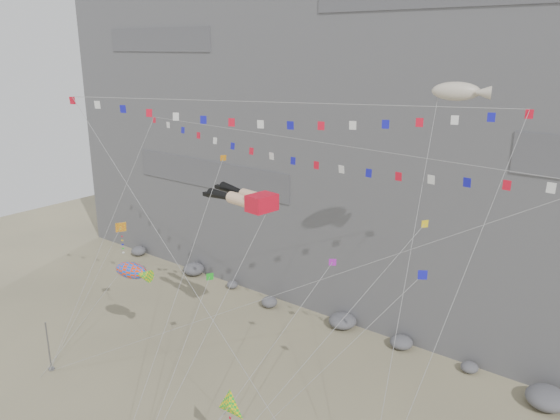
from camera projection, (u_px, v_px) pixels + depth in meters
name	position (u px, v px, depth m)	size (l,w,h in m)	color
cliff	(428.00, 49.00, 55.39)	(80.00, 28.00, 50.00)	slate
talus_boulders	(342.00, 321.00, 51.05)	(60.00, 3.00, 1.20)	#5D5D62
anchor_pole_left	(48.00, 346.00, 43.85)	(0.12, 0.12, 4.29)	slate
legs_kite	(244.00, 198.00, 40.41)	(7.91, 16.77, 20.95)	red
flag_banner_upper	(304.00, 140.00, 38.86)	(37.89, 14.85, 27.83)	red
flag_banner_lower	(275.00, 103.00, 35.57)	(28.54, 14.18, 26.09)	red
harlequin_kite	(121.00, 228.00, 43.59)	(3.91, 6.84, 13.15)	red
fish_windsock	(131.00, 271.00, 43.59)	(6.13, 7.74, 11.14)	#F43C0C
delta_kite	(229.00, 406.00, 31.78)	(3.56, 4.65, 7.22)	yellow
blimp_windsock	(456.00, 92.00, 33.66)	(4.12, 14.07, 26.00)	beige
small_kite_a	(221.00, 166.00, 40.80)	(3.18, 13.57, 21.71)	orange
small_kite_b	(330.00, 266.00, 36.31)	(3.80, 13.07, 17.17)	#AE20BD
small_kite_c	(209.00, 279.00, 38.88)	(2.67, 9.51, 13.11)	green
small_kite_d	(419.00, 231.00, 34.02)	(7.65, 15.71, 22.14)	yellow
small_kite_e	(418.00, 280.00, 29.43)	(10.00, 8.94, 18.35)	#1514B1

